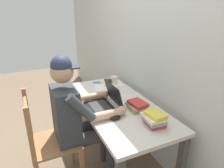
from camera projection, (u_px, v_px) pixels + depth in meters
ground_plane at (115, 157)px, 2.29m from camera, size 8.00×8.00×0.00m
back_wall at (154, 41)px, 1.98m from camera, size 6.00×0.04×2.60m
desk at (116, 111)px, 2.07m from camera, size 1.47×0.69×0.70m
seated_person at (78, 115)px, 1.82m from camera, size 0.50×0.60×1.26m
wooden_chair at (49, 143)px, 1.79m from camera, size 0.42×0.42×0.95m
laptop at (106, 102)px, 1.93m from camera, size 0.33×0.29×0.23m
computer_mouse at (115, 118)px, 1.73m from camera, size 0.06×0.10×0.03m
coffee_mug_white at (114, 80)px, 2.51m from camera, size 0.12×0.08×0.10m
coffee_mug_dark at (109, 83)px, 2.42m from camera, size 0.11×0.08×0.09m
book_stack_main at (154, 119)px, 1.63m from camera, size 0.21×0.17×0.12m
book_stack_side at (136, 105)px, 1.89m from camera, size 0.20×0.16×0.08m
paper_pile_near_laptop at (103, 88)px, 2.39m from camera, size 0.28×0.24×0.02m
paper_pile_back_corner at (115, 84)px, 2.50m from camera, size 0.20×0.19×0.02m
paper_pile_side at (100, 110)px, 1.87m from camera, size 0.26×0.21×0.01m
landscape_photo_print at (98, 84)px, 2.54m from camera, size 0.14×0.10×0.00m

